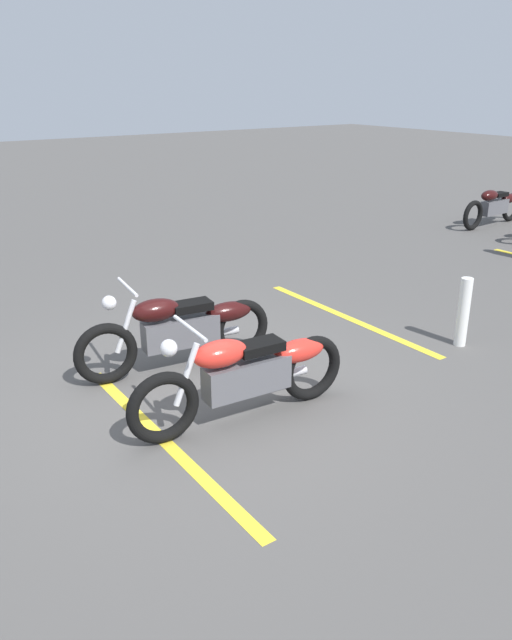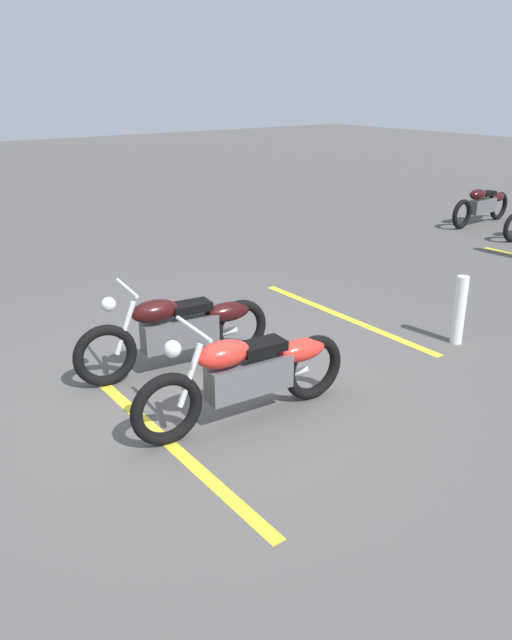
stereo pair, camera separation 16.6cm
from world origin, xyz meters
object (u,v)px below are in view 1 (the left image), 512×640
Objects in this scene: motorcycle_bright_foreground at (247,373)px; motorcycle_row_far_right at (495,205)px; bollard_post at (463,312)px; motorcycle_dark_foreground at (181,328)px.

motorcycle_bright_foreground is 1.06× the size of motorcycle_row_far_right.
bollard_post is at bearing -176.27° from motorcycle_bright_foreground.
motorcycle_bright_foreground reaches higher than bollard_post.
motorcycle_bright_foreground reaches higher than motorcycle_row_far_right.
motorcycle_row_far_right is 7.16m from bollard_post.
motorcycle_dark_foreground is 3.31m from bollard_post.
motorcycle_dark_foreground is at bearing 11.98° from motorcycle_row_far_right.
motorcycle_dark_foreground is (0.02, 1.32, 0.00)m from motorcycle_bright_foreground.
motorcycle_row_far_right is at bearing -152.79° from motorcycle_bright_foreground.
motorcycle_row_far_right is at bearing -157.37° from motorcycle_dark_foreground.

